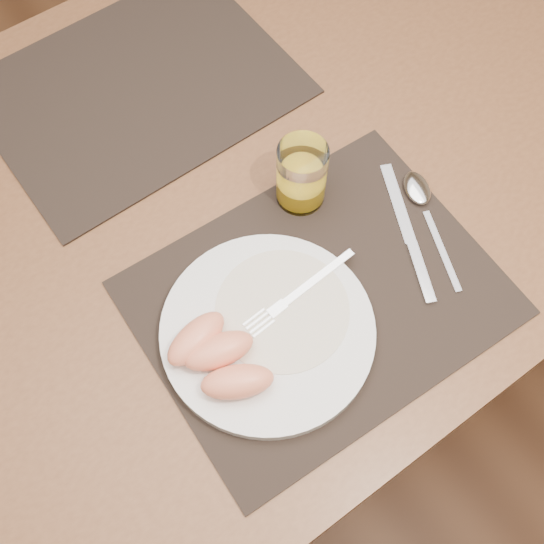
% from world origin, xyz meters
% --- Properties ---
extents(ground, '(5.00, 5.00, 0.00)m').
position_xyz_m(ground, '(0.00, 0.00, 0.00)').
color(ground, brown).
rests_on(ground, ground).
extents(table, '(1.40, 0.90, 0.75)m').
position_xyz_m(table, '(0.00, 0.00, 0.67)').
color(table, brown).
rests_on(table, ground).
extents(placemat_near, '(0.46, 0.37, 0.00)m').
position_xyz_m(placemat_near, '(0.00, -0.22, 0.75)').
color(placemat_near, black).
rests_on(placemat_near, table).
extents(placemat_far, '(0.45, 0.36, 0.00)m').
position_xyz_m(placemat_far, '(-0.01, 0.22, 0.75)').
color(placemat_far, black).
rests_on(placemat_far, table).
extents(plate, '(0.27, 0.27, 0.02)m').
position_xyz_m(plate, '(-0.08, -0.22, 0.76)').
color(plate, white).
rests_on(plate, placemat_near).
extents(plate_dressing, '(0.17, 0.17, 0.00)m').
position_xyz_m(plate_dressing, '(-0.05, -0.21, 0.77)').
color(plate_dressing, white).
rests_on(plate_dressing, plate).
extents(fork, '(0.18, 0.03, 0.00)m').
position_xyz_m(fork, '(-0.03, -0.21, 0.77)').
color(fork, silver).
rests_on(fork, plate).
extents(knife, '(0.10, 0.21, 0.01)m').
position_xyz_m(knife, '(0.15, -0.23, 0.76)').
color(knife, silver).
rests_on(knife, placemat_near).
extents(spoon, '(0.09, 0.19, 0.01)m').
position_xyz_m(spoon, '(0.21, -0.18, 0.76)').
color(spoon, silver).
rests_on(spoon, placemat_near).
extents(juice_glass, '(0.07, 0.07, 0.10)m').
position_xyz_m(juice_glass, '(0.08, -0.08, 0.80)').
color(juice_glass, white).
rests_on(juice_glass, placemat_near).
extents(grapefruit_wedges, '(0.11, 0.14, 0.03)m').
position_xyz_m(grapefruit_wedges, '(-0.15, -0.22, 0.79)').
color(grapefruit_wedges, '#FF9268').
rests_on(grapefruit_wedges, plate).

